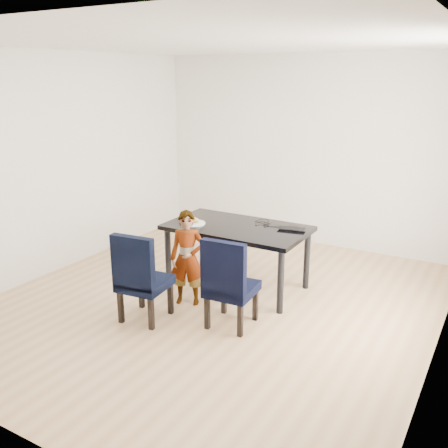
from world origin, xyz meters
The scene contains 13 objects.
floor centered at (0.00, 0.00, -0.01)m, with size 4.50×5.00×0.01m, color tan.
ceiling centered at (0.00, 0.00, 2.71)m, with size 4.50×5.00×0.01m, color white.
wall_back centered at (0.00, 2.50, 1.35)m, with size 4.50×0.01×2.70m, color white.
wall_front centered at (0.00, -2.50, 1.35)m, with size 4.50×0.01×2.70m, color silver.
wall_left centered at (-2.25, 0.00, 1.35)m, with size 0.01×5.00×2.70m, color silver.
dining_table centered at (0.00, 0.50, 0.38)m, with size 1.60×0.90×0.75m, color black.
chair_left centered at (-0.42, -0.67, 0.47)m, with size 0.45×0.47×0.94m, color black.
chair_right centered at (0.41, -0.34, 0.47)m, with size 0.45×0.47×0.93m, color black.
child centered at (-0.25, -0.15, 0.52)m, with size 0.38×0.25×1.04m, color red.
plate centered at (-0.47, 0.32, 0.76)m, with size 0.26×0.26×0.01m, color white.
sandwich centered at (-0.48, 0.32, 0.80)m, with size 0.16×0.08×0.07m, color #AB853D.
laptop centered at (0.59, 0.71, 0.76)m, with size 0.31×0.20×0.02m, color black.
cable_tangle centered at (0.23, 0.67, 0.75)m, with size 0.16×0.16×0.01m, color black.
Camera 1 is at (2.62, -4.28, 2.41)m, focal length 40.00 mm.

